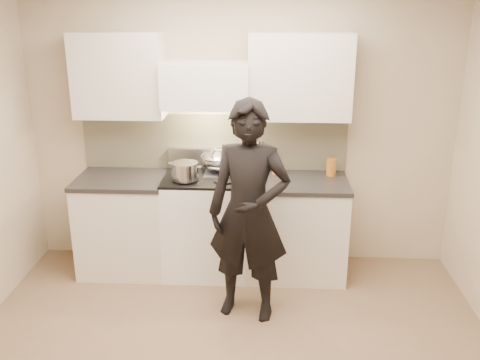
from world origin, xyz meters
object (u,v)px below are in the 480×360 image
stove (207,224)px  person (249,213)px  wok (219,160)px  utensil_crock (259,162)px  counter_right (296,227)px

stove → person: (0.42, -0.72, 0.42)m
wok → utensil_crock: size_ratio=1.44×
stove → counter_right: bearing=0.0°
stove → counter_right: 0.83m
stove → person: size_ratio=0.54×
wok → stove: bearing=-127.3°
wok → person: person is taller
person → counter_right: bearing=72.4°
person → utensil_crock: bearing=98.3°
wok → counter_right: bearing=-11.4°
wok → person: size_ratio=0.24×
counter_right → person: (-0.41, -0.72, 0.43)m
wok → person: (0.31, -0.87, -0.16)m
wok → person: bearing=-70.4°
utensil_crock → stove: bearing=-153.3°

